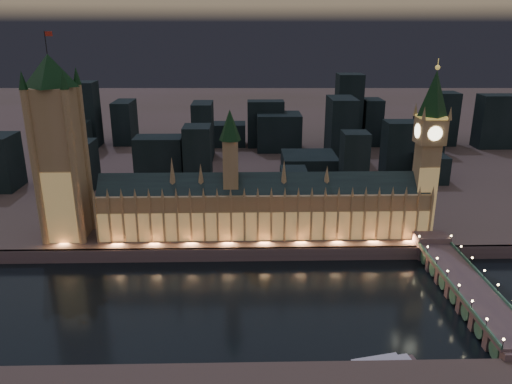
{
  "coord_description": "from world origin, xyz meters",
  "views": [
    {
      "loc": [
        -1.51,
        -224.92,
        133.64
      ],
      "look_at": [
        5.0,
        55.0,
        38.0
      ],
      "focal_mm": 35.0,
      "sensor_mm": 36.0,
      "label": 1
    }
  ],
  "objects_px": {
    "palace_of_westminster": "(262,206)",
    "westminster_bridge": "(464,287)",
    "elizabeth_tower": "(429,140)",
    "river_boat": "(376,366)",
    "victoria_tower": "(59,141)"
  },
  "relations": [
    {
      "from": "palace_of_westminster",
      "to": "westminster_bridge",
      "type": "xyz_separation_m",
      "value": [
        100.51,
        -65.19,
        -20.39
      ]
    },
    {
      "from": "elizabeth_tower",
      "to": "river_boat",
      "type": "relative_size",
      "value": 2.74
    },
    {
      "from": "river_boat",
      "to": "palace_of_westminster",
      "type": "bearing_deg",
      "value": 109.36
    },
    {
      "from": "westminster_bridge",
      "to": "victoria_tower",
      "type": "bearing_deg",
      "value": 163.42
    },
    {
      "from": "elizabeth_tower",
      "to": "westminster_bridge",
      "type": "height_order",
      "value": "elizabeth_tower"
    },
    {
      "from": "elizabeth_tower",
      "to": "river_boat",
      "type": "xyz_separation_m",
      "value": [
        -56.91,
        -119.7,
        -65.64
      ]
    },
    {
      "from": "palace_of_westminster",
      "to": "elizabeth_tower",
      "type": "xyz_separation_m",
      "value": [
        98.91,
        0.17,
        40.83
      ]
    },
    {
      "from": "elizabeth_tower",
      "to": "river_boat",
      "type": "bearing_deg",
      "value": -115.43
    },
    {
      "from": "palace_of_westminster",
      "to": "river_boat",
      "type": "height_order",
      "value": "palace_of_westminster"
    },
    {
      "from": "river_boat",
      "to": "victoria_tower",
      "type": "bearing_deg",
      "value": 143.38
    },
    {
      "from": "victoria_tower",
      "to": "elizabeth_tower",
      "type": "height_order",
      "value": "victoria_tower"
    },
    {
      "from": "victoria_tower",
      "to": "river_boat",
      "type": "xyz_separation_m",
      "value": [
        161.09,
        -119.71,
        -66.51
      ]
    },
    {
      "from": "elizabeth_tower",
      "to": "river_boat",
      "type": "height_order",
      "value": "elizabeth_tower"
    },
    {
      "from": "river_boat",
      "to": "elizabeth_tower",
      "type": "bearing_deg",
      "value": 64.57
    },
    {
      "from": "victoria_tower",
      "to": "westminster_bridge",
      "type": "bearing_deg",
      "value": -16.58
    }
  ]
}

